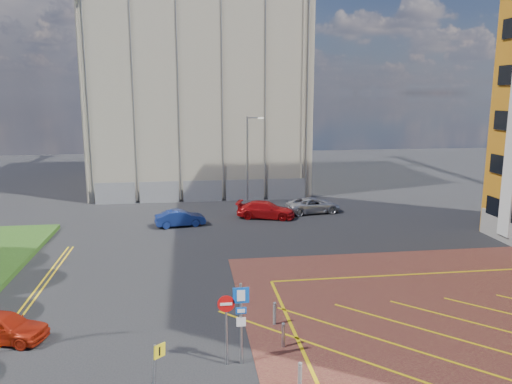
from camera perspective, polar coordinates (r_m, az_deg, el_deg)
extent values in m
plane|color=black|center=(19.01, -2.94, -20.59)|extent=(140.00, 140.00, 0.00)
cylinder|color=#9EA0A8|center=(44.82, -0.99, 3.52)|extent=(0.16, 0.16, 8.00)
cylinder|color=#9EA0A8|center=(44.54, -0.23, 8.49)|extent=(1.20, 0.10, 0.10)
cube|color=silver|center=(44.63, 0.54, 8.45)|extent=(0.50, 0.15, 0.12)
cylinder|color=#9EA0A8|center=(19.15, -1.72, -14.85)|extent=(0.10, 0.10, 3.20)
cube|color=blue|center=(18.64, -1.73, -11.72)|extent=(0.60, 0.04, 0.60)
cube|color=white|center=(18.62, -1.72, -11.75)|extent=(0.30, 0.02, 0.42)
cube|color=blue|center=(18.88, -1.72, -13.39)|extent=(0.40, 0.04, 0.25)
cube|color=white|center=(18.86, -1.71, -13.43)|extent=(0.28, 0.02, 0.14)
cube|color=white|center=(19.07, -1.71, -14.62)|extent=(0.35, 0.04, 0.35)
cylinder|color=#9EA0A8|center=(19.21, -3.41, -15.60)|extent=(0.08, 0.08, 2.70)
cylinder|color=red|center=(18.72, -3.44, -12.64)|extent=(0.64, 0.04, 0.64)
cube|color=white|center=(18.69, -3.43, -12.67)|extent=(0.44, 0.02, 0.10)
cylinder|color=#9EA0A8|center=(17.34, -11.61, -19.97)|extent=(0.23, 0.08, 2.20)
cube|color=yellow|center=(16.85, -10.96, -17.40)|extent=(0.37, 0.37, 0.48)
cylinder|color=black|center=(18.22, 5.04, -20.41)|extent=(0.14, 0.14, 0.90)
cylinder|color=#9EA0A8|center=(20.78, 3.14, -16.14)|extent=(0.14, 0.14, 0.90)
cylinder|color=black|center=(22.54, 2.15, -13.83)|extent=(0.14, 0.14, 0.90)
cube|color=#B4A894|center=(56.12, -6.67, 12.17)|extent=(21.20, 19.20, 22.00)
cube|color=#F9AA16|center=(58.61, -4.80, 18.04)|extent=(0.90, 0.90, 34.00)
cube|color=gray|center=(47.03, -4.90, 0.14)|extent=(21.60, 0.06, 2.00)
imported|color=#B1230F|center=(23.58, -26.95, -13.54)|extent=(3.92, 2.47, 1.24)
imported|color=navy|center=(38.61, -8.66, -2.98)|extent=(3.96, 1.94, 1.25)
imported|color=red|center=(40.62, 1.12, -2.05)|extent=(5.07, 3.22, 1.37)
imported|color=#B4B5BC|center=(42.72, 6.55, -1.51)|extent=(4.89, 2.76, 1.29)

